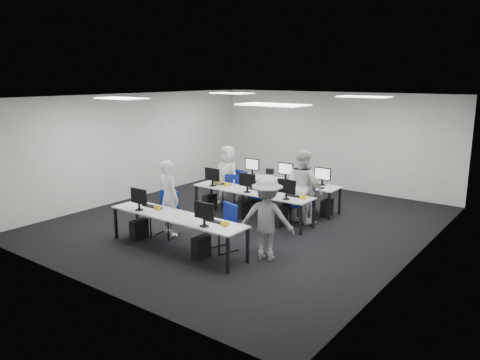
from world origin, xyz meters
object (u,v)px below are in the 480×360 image
Objects in this scene: chair_7 at (306,209)px; photographer at (267,218)px; chair_3 at (260,203)px; student_3 at (306,191)px; chair_1 at (223,236)px; desk_front at (177,218)px; student_0 at (169,198)px; desk_mid at (252,193)px; chair_4 at (300,212)px; chair_0 at (165,223)px; student_2 at (228,175)px; chair_6 at (274,201)px; chair_2 at (236,196)px; chair_5 at (234,195)px; student_1 at (303,186)px.

photographer reaches higher than chair_7.
student_3 is (1.23, 0.13, 0.48)m from chair_3.
student_3 is at bearing 97.05° from chair_1.
chair_3 reaches higher than desk_front.
desk_front is 1.89× the size of student_0.
student_3 is at bearing 70.70° from desk_front.
chair_4 reaches higher than desk_mid.
chair_4 is at bearing 71.18° from desk_front.
chair_4 is 3.20m from student_0.
student_3 reaches higher than chair_4.
student_2 is at bearing 85.66° from chair_0.
chair_4 is 0.51× the size of student_2.
chair_1 is 3.02m from chair_6.
student_0 reaches higher than desk_mid.
chair_2 is 1.12m from chair_6.
student_3 is at bearing -90.53° from chair_7.
photographer reaches higher than chair_2.
chair_5 is 0.97× the size of chair_6.
chair_2 is at bearing 171.38° from chair_3.
chair_7 is at bearing 72.39° from desk_front.
chair_7 is (1.08, 3.41, -0.42)m from desk_front.
student_0 is at bearing -105.35° from chair_3.
chair_2 is 1.11× the size of chair_3.
chair_2 is at bearing 12.53° from student_1.
chair_4 is (2.07, -0.15, -0.05)m from chair_2.
desk_mid is 2.11× the size of student_3.
student_2 is (-1.37, 0.80, 0.13)m from desk_mid.
chair_2 is 1.20× the size of chair_7.
photographer is at bearing -94.56° from chair_4.
student_0 is at bearing -165.95° from chair_1.
chair_3 is 1.41m from student_2.
student_1 is at bearing -94.83° from photographer.
desk_mid is 1.50m from chair_5.
chair_7 reaches higher than desk_mid.
chair_6 is 1.00m from chair_7.
desk_mid is at bearing -109.74° from chair_6.
photographer reaches higher than chair_0.
chair_4 is 2.51m from student_2.
chair_6 is 0.51× the size of student_1.
chair_3 is 0.54× the size of photographer.
chair_7 is at bearing 42.10° from chair_0.
chair_3 is 0.55× the size of student_2.
chair_6 is 0.56× the size of student_2.
desk_front is 1.86m from photographer.
student_0 reaches higher than chair_1.
student_0 reaches higher than student_3.
chair_0 reaches higher than chair_1.
chair_4 is at bearing -117.75° from student_3.
chair_7 is 0.50× the size of photographer.
chair_5 reaches higher than desk_front.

